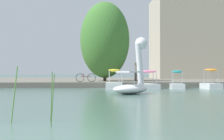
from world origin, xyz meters
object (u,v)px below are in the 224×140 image
Objects in this scene: person_on_path at (136,71)px; bicycle_parked at (86,78)px; swan_boat at (133,77)px; pedal_boat_teal at (177,83)px; pedal_boat_orange at (211,83)px; pedal_boat_yellow at (114,83)px; pedal_boat_pink at (148,83)px; tree_willow_near_path at (105,40)px.

bicycle_parked is at bearing -156.36° from person_on_path.
person_on_path is 1.01× the size of bicycle_parked.
swan_boat reaches higher than pedal_boat_teal.
swan_boat is 6.65m from pedal_boat_teal.
pedal_boat_orange is (2.52, 0.02, 0.01)m from pedal_boat_teal.
pedal_boat_yellow is 1.12× the size of pedal_boat_orange.
bicycle_parked is at bearing 154.75° from pedal_boat_teal.
person_on_path reaches higher than pedal_boat_orange.
pedal_boat_pink is at bearing 176.49° from pedal_boat_orange.
tree_willow_near_path is 4.14m from person_on_path.
pedal_boat_pink is 0.31× the size of tree_willow_near_path.
pedal_boat_pink is 1.37× the size of bicycle_parked.
pedal_boat_pink is 1.23× the size of pedal_boat_teal.
pedal_boat_pink reaches higher than pedal_boat_teal.
pedal_boat_pink reaches higher than bicycle_parked.
swan_boat reaches higher than person_on_path.
pedal_boat_teal is (3.74, 5.47, -0.51)m from swan_boat.
swan_boat reaches higher than pedal_boat_yellow.
pedal_boat_yellow reaches higher than bicycle_parked.
tree_willow_near_path reaches higher than bicycle_parked.
pedal_boat_orange is at bearing -39.06° from tree_willow_near_path.
tree_willow_near_path is at bearing 140.94° from pedal_boat_orange.
pedal_boat_yellow is at bearing -51.86° from bicycle_parked.
pedal_boat_yellow is 2.53m from pedal_boat_pink.
person_on_path is (-5.01, 5.09, 0.90)m from pedal_boat_orange.
swan_boat is 10.66m from person_on_path.
pedal_boat_orange is at bearing -45.46° from person_on_path.
pedal_boat_teal is 0.94× the size of pedal_boat_orange.
bicycle_parked is at bearing -117.60° from tree_willow_near_path.
pedal_boat_yellow is 1.33× the size of person_on_path.
tree_willow_near_path reaches higher than swan_boat.
pedal_boat_yellow is 3.62m from bicycle_parked.
swan_boat is 1.77× the size of pedal_boat_teal.
person_on_path is (2.72, -1.18, -2.89)m from tree_willow_near_path.
swan_boat is at bearing -138.75° from pedal_boat_orange.
pedal_boat_orange reaches higher than bicycle_parked.
pedal_boat_orange is 0.27× the size of tree_willow_near_path.
tree_willow_near_path is (-7.73, 6.27, 3.79)m from pedal_boat_orange.
pedal_boat_orange is (4.58, -0.28, -0.01)m from pedal_boat_pink.
pedal_boat_pink is 1.36× the size of person_on_path.
person_on_path is at bearing 66.06° from pedal_boat_yellow.
pedal_boat_orange reaches higher than pedal_boat_yellow.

